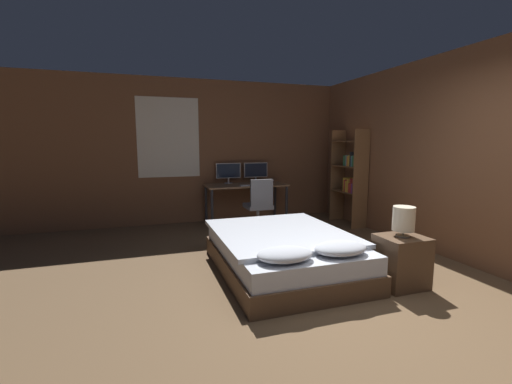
% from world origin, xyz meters
% --- Properties ---
extents(ground_plane, '(20.00, 20.00, 0.00)m').
position_xyz_m(ground_plane, '(0.00, 0.00, 0.00)').
color(ground_plane, brown).
extents(wall_back, '(12.00, 0.08, 2.70)m').
position_xyz_m(wall_back, '(-0.02, 4.38, 1.35)').
color(wall_back, brown).
rests_on(wall_back, ground_plane).
extents(wall_side_right, '(0.06, 12.00, 2.70)m').
position_xyz_m(wall_side_right, '(1.92, 1.50, 1.35)').
color(wall_side_right, brown).
rests_on(wall_side_right, ground_plane).
extents(bed, '(1.51, 2.04, 0.55)m').
position_xyz_m(bed, '(-0.39, 1.43, 0.24)').
color(bed, brown).
rests_on(bed, ground_plane).
extents(nightstand, '(0.47, 0.42, 0.55)m').
position_xyz_m(nightstand, '(0.64, 0.64, 0.27)').
color(nightstand, brown).
rests_on(nightstand, ground_plane).
extents(bedside_lamp, '(0.23, 0.23, 0.32)m').
position_xyz_m(bedside_lamp, '(0.64, 0.64, 0.74)').
color(bedside_lamp, gray).
rests_on(bedside_lamp, nightstand).
extents(desk, '(1.53, 0.69, 0.75)m').
position_xyz_m(desk, '(-0.08, 3.97, 0.66)').
color(desk, '#846042').
rests_on(desk, ground_plane).
extents(monitor_left, '(0.48, 0.16, 0.39)m').
position_xyz_m(monitor_left, '(-0.36, 4.21, 0.97)').
color(monitor_left, '#B7B7BC').
rests_on(monitor_left, desk).
extents(monitor_right, '(0.48, 0.16, 0.39)m').
position_xyz_m(monitor_right, '(0.19, 4.21, 0.97)').
color(monitor_right, '#B7B7BC').
rests_on(monitor_right, desk).
extents(keyboard, '(0.35, 0.13, 0.02)m').
position_xyz_m(keyboard, '(-0.08, 3.73, 0.75)').
color(keyboard, '#B7B7BC').
rests_on(keyboard, desk).
extents(computer_mouse, '(0.07, 0.05, 0.04)m').
position_xyz_m(computer_mouse, '(0.18, 3.73, 0.76)').
color(computer_mouse, '#B7B7BC').
rests_on(computer_mouse, desk).
extents(office_chair, '(0.52, 0.52, 0.93)m').
position_xyz_m(office_chair, '(-0.09, 3.18, 0.37)').
color(office_chair, black).
rests_on(office_chair, ground_plane).
extents(bookshelf, '(0.31, 0.77, 1.76)m').
position_xyz_m(bookshelf, '(1.71, 3.21, 0.96)').
color(bookshelf, brown).
rests_on(bookshelf, ground_plane).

